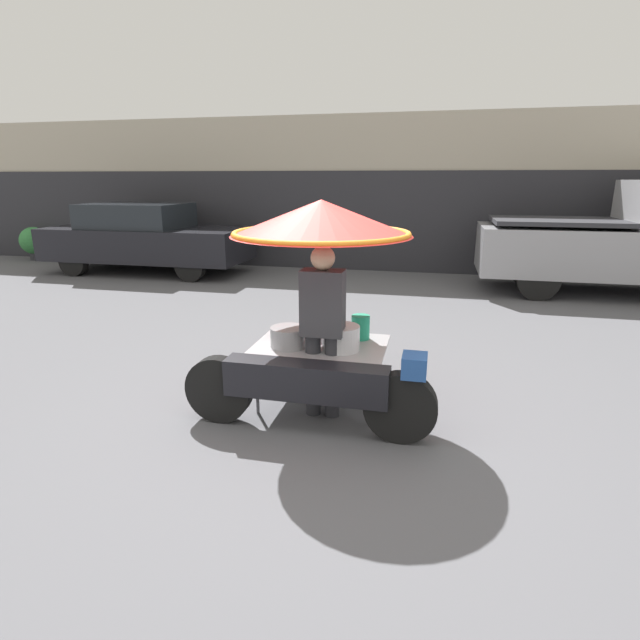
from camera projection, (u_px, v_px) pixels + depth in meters
ground_plane at (313, 418)px, 4.62m from camera, size 36.00×36.00×0.00m
shopfront_building at (398, 194)px, 12.39m from camera, size 28.00×2.06×3.55m
vendor_motorcycle_cart at (320, 260)px, 4.48m from camera, size 2.24×1.65×1.96m
vendor_person at (323, 324)px, 4.46m from camera, size 0.38×0.22×1.59m
parked_car at (145, 238)px, 11.56m from camera, size 4.65×1.84×1.59m
pickup_truck at (632, 243)px, 9.20m from camera, size 5.12×1.76×2.11m
potted_plant at (34, 241)px, 13.42m from camera, size 0.73×0.73×0.88m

